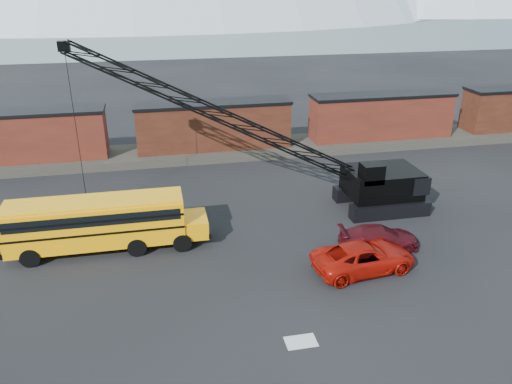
# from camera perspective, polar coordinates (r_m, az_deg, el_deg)

# --- Properties ---
(ground) EXTENTS (160.00, 160.00, 0.00)m
(ground) POSITION_cam_1_polar(r_m,az_deg,el_deg) (26.16, 1.55, -11.34)
(ground) COLOR black
(ground) RESTS_ON ground
(gravel_berm) EXTENTS (120.00, 5.00, 0.70)m
(gravel_berm) POSITION_cam_1_polar(r_m,az_deg,el_deg) (45.58, -4.76, 4.71)
(gravel_berm) COLOR #444038
(gravel_berm) RESTS_ON ground
(boxcar_west_near) EXTENTS (13.70, 3.10, 4.17)m
(boxcar_west_near) POSITION_cam_1_polar(r_m,az_deg,el_deg) (45.91, -25.19, 5.83)
(boxcar_west_near) COLOR #461C14
(boxcar_west_near) RESTS_ON gravel_berm
(boxcar_mid) EXTENTS (13.70, 3.10, 4.17)m
(boxcar_mid) POSITION_cam_1_polar(r_m,az_deg,el_deg) (44.87, -4.87, 7.63)
(boxcar_mid) COLOR #4E2416
(boxcar_mid) RESTS_ON gravel_berm
(boxcar_east_near) EXTENTS (13.70, 3.10, 4.17)m
(boxcar_east_near) POSITION_cam_1_polar(r_m,az_deg,el_deg) (49.30, 14.12, 8.46)
(boxcar_east_near) COLOR #461C14
(boxcar_east_near) RESTS_ON gravel_berm
(snow_patch) EXTENTS (1.40, 0.90, 0.02)m
(snow_patch) POSITION_cam_1_polar(r_m,az_deg,el_deg) (23.20, 5.15, -16.66)
(snow_patch) COLOR silver
(snow_patch) RESTS_ON ground
(school_bus) EXTENTS (11.65, 2.65, 3.19)m
(school_bus) POSITION_cam_1_polar(r_m,az_deg,el_deg) (30.37, -17.13, -3.30)
(school_bus) COLOR #FFA205
(school_bus) RESTS_ON ground
(red_pickup) EXTENTS (6.04, 3.36, 1.60)m
(red_pickup) POSITION_cam_1_polar(r_m,az_deg,el_deg) (28.14, 12.23, -7.28)
(red_pickup) COLOR #AB1108
(red_pickup) RESTS_ON ground
(maroon_suv) EXTENTS (4.93, 2.46, 1.38)m
(maroon_suv) POSITION_cam_1_polar(r_m,az_deg,el_deg) (30.56, 13.88, -5.07)
(maroon_suv) COLOR #430C13
(maroon_suv) RESTS_ON ground
(crawler_crane) EXTENTS (23.20, 5.64, 11.59)m
(crawler_crane) POSITION_cam_1_polar(r_m,az_deg,el_deg) (32.40, -3.07, 8.31)
(crawler_crane) COLOR black
(crawler_crane) RESTS_ON ground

